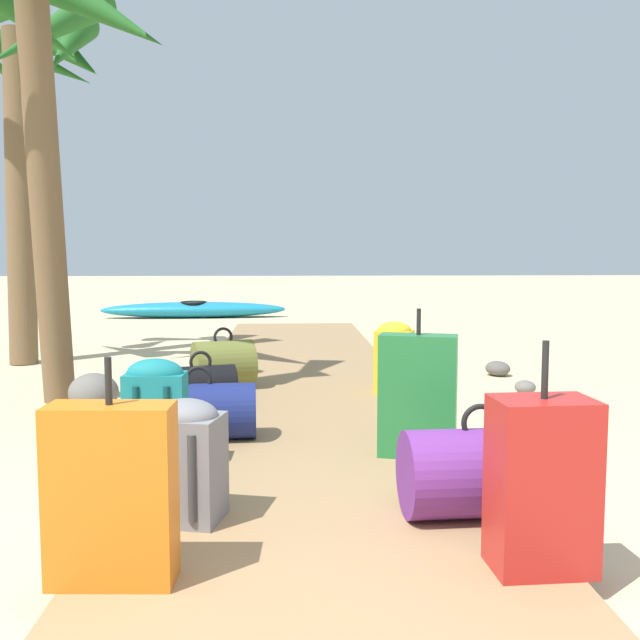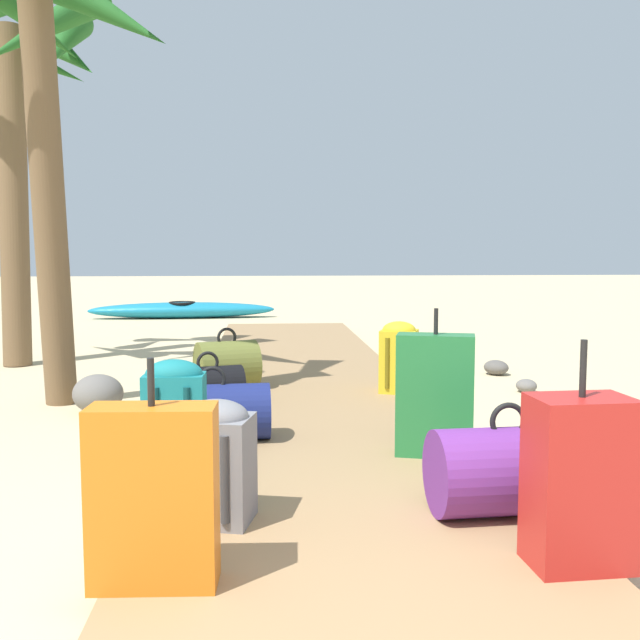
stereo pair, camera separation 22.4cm
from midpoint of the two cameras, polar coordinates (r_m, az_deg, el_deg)
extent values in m
plane|color=#D1BA8C|center=(5.53, -1.99, -7.14)|extent=(60.00, 60.00, 0.00)
cube|color=#9E7A51|center=(6.46, -2.38, -4.93)|extent=(1.80, 9.61, 0.08)
cylinder|color=#6B2D84|center=(3.21, 12.80, -11.74)|extent=(0.66, 0.41, 0.38)
torus|color=black|center=(3.15, 12.89, -7.93)|extent=(0.17, 0.03, 0.16)
cube|color=gold|center=(5.75, 5.23, -3.31)|extent=(0.35, 0.34, 0.50)
ellipsoid|color=gold|center=(5.72, 5.25, -0.81)|extent=(0.34, 0.32, 0.14)
cylinder|color=#6D5E11|center=(5.64, 4.29, -3.48)|extent=(0.05, 0.05, 0.40)
cylinder|color=#6D5E11|center=(5.61, 5.71, -3.53)|extent=(0.05, 0.05, 0.40)
cube|color=#197A7F|center=(3.83, -13.23, -7.94)|extent=(0.32, 0.20, 0.50)
ellipsoid|color=#197A7F|center=(3.78, -13.31, -4.27)|extent=(0.30, 0.19, 0.16)
cylinder|color=#0C3D3F|center=(3.75, -14.68, -8.26)|extent=(0.04, 0.04, 0.40)
cylinder|color=#0C3D3F|center=(3.73, -12.30, -8.31)|extent=(0.04, 0.04, 0.40)
cube|color=#237538|center=(3.99, 7.61, -6.00)|extent=(0.46, 0.29, 0.68)
cylinder|color=black|center=(3.92, 7.68, -0.11)|extent=(0.02, 0.02, 0.14)
cube|color=slate|center=(3.08, -10.39, -11.71)|extent=(0.34, 0.31, 0.45)
ellipsoid|color=slate|center=(3.02, -10.47, -7.66)|extent=(0.32, 0.30, 0.14)
cylinder|color=#3A3A3D|center=(3.00, -12.54, -12.27)|extent=(0.04, 0.04, 0.36)
cylinder|color=#3A3A3D|center=(2.95, -9.85, -12.52)|extent=(0.04, 0.04, 0.36)
cylinder|color=olive|center=(5.94, -8.54, -3.58)|extent=(0.58, 0.53, 0.40)
torus|color=black|center=(5.91, -8.57, -1.39)|extent=(0.16, 0.07, 0.16)
cube|color=red|center=(2.73, 17.83, -12.29)|extent=(0.36, 0.26, 0.62)
cylinder|color=black|center=(2.64, 18.10, -3.72)|extent=(0.02, 0.02, 0.20)
cylinder|color=navy|center=(4.36, -10.06, -7.32)|extent=(0.70, 0.37, 0.34)
torus|color=black|center=(4.32, -10.10, -4.74)|extent=(0.16, 0.03, 0.16)
cylinder|color=black|center=(5.26, -10.18, -5.32)|extent=(0.56, 0.42, 0.30)
torus|color=black|center=(5.23, -10.22, -3.38)|extent=(0.16, 0.07, 0.16)
cube|color=orange|center=(2.55, -15.73, -13.48)|extent=(0.43, 0.20, 0.62)
cylinder|color=black|center=(2.45, -15.97, -4.82)|extent=(0.02, 0.02, 0.16)
cylinder|color=brown|center=(8.29, -24.10, 8.94)|extent=(0.29, 0.45, 3.56)
cone|color=#236023|center=(8.34, -20.70, 20.08)|extent=(0.45, 1.16, 0.98)
cone|color=#236023|center=(8.83, -20.54, 19.49)|extent=(1.16, 1.18, 0.94)
cone|color=#236023|center=(9.23, -23.42, 18.98)|extent=(1.48, 0.50, 0.88)
cone|color=#236023|center=(7.90, -22.06, 20.93)|extent=(1.26, 1.27, 1.17)
cylinder|color=brown|center=(5.86, -22.05, 9.70)|extent=(0.24, 0.60, 3.37)
cone|color=#236023|center=(6.68, -18.08, 22.63)|extent=(1.41, 0.94, 1.00)
cone|color=#236023|center=(6.76, -24.69, 22.12)|extent=(1.26, 1.10, 0.98)
ellipsoid|color=teal|center=(13.20, -11.47, 0.78)|extent=(3.39, 0.75, 0.29)
torus|color=black|center=(13.19, -11.48, 1.34)|extent=(0.52, 0.52, 0.05)
ellipsoid|color=slate|center=(6.38, 15.27, -5.11)|extent=(0.18, 0.19, 0.11)
ellipsoid|color=slate|center=(5.65, -18.48, -5.63)|extent=(0.52, 0.52, 0.29)
ellipsoid|color=#5B5651|center=(7.20, 13.09, -3.73)|extent=(0.32, 0.33, 0.15)
ellipsoid|color=gray|center=(5.13, 16.50, -7.65)|extent=(0.24, 0.23, 0.13)
camera|label=1|loc=(0.11, 89.07, 0.09)|focal=39.88mm
camera|label=2|loc=(0.11, -90.93, -0.09)|focal=39.88mm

